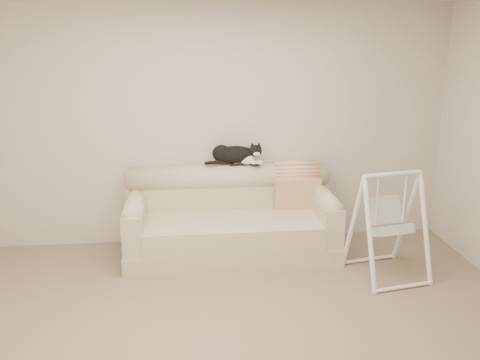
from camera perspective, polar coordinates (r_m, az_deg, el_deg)
The scene contains 8 objects.
ground_plane at distance 4.40m, azimuth 0.03°, elevation -16.04°, with size 5.00×5.00×0.00m, color #726451.
room_shell at distance 3.81m, azimuth 0.03°, elevation 3.76°, with size 5.04×4.04×2.60m.
sofa at distance 5.70m, azimuth -1.01°, elevation -4.34°, with size 2.20×0.93×0.90m.
remote_a at distance 5.77m, azimuth -0.19°, elevation 1.73°, with size 0.18×0.06×0.03m.
remote_b at distance 5.78m, azimuth 1.29°, elevation 1.72°, with size 0.16×0.14×0.02m.
tuxedo_cat at distance 5.75m, azimuth -0.48°, elevation 2.75°, with size 0.63×0.27×0.25m.
throw_blanket at distance 5.90m, azimuth 5.93°, elevation 0.13°, with size 0.49×0.38×0.58m.
baby_swing at distance 5.31m, azimuth 15.54°, elevation -4.57°, with size 0.75×0.78×1.05m.
Camera 1 is at (-0.41, -3.70, 2.34)m, focal length 40.00 mm.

